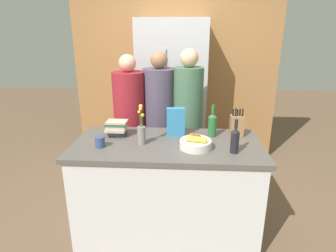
{
  "coord_description": "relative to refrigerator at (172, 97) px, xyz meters",
  "views": [
    {
      "loc": [
        0.15,
        -2.27,
        1.8
      ],
      "look_at": [
        0.0,
        0.1,
        1.0
      ],
      "focal_mm": 30.0,
      "sensor_mm": 36.0,
      "label": 1
    }
  ],
  "objects": [
    {
      "name": "flower_vase",
      "position": [
        -0.19,
        -1.44,
        0.01
      ],
      "size": [
        0.07,
        0.07,
        0.35
      ],
      "color": "gray",
      "rests_on": "kitchen_island"
    },
    {
      "name": "kitchen_island",
      "position": [
        0.03,
        -1.4,
        -0.54
      ],
      "size": [
        1.64,
        0.8,
        0.88
      ],
      "color": "silver",
      "rests_on": "ground_plane"
    },
    {
      "name": "fruit_bowl",
      "position": [
        0.27,
        -1.5,
        -0.05
      ],
      "size": [
        0.27,
        0.27,
        0.11
      ],
      "color": "silver",
      "rests_on": "kitchen_island"
    },
    {
      "name": "refrigerator",
      "position": [
        0.0,
        0.0,
        0.0
      ],
      "size": [
        0.88,
        0.62,
        1.96
      ],
      "color": "#B7B7BC",
      "rests_on": "ground_plane"
    },
    {
      "name": "bottle_oil",
      "position": [
        0.58,
        -1.57,
        0.01
      ],
      "size": [
        0.07,
        0.07,
        0.28
      ],
      "color": "black",
      "rests_on": "kitchen_island"
    },
    {
      "name": "ground_plane",
      "position": [
        0.03,
        -1.4,
        -0.98
      ],
      "size": [
        14.0,
        14.0,
        0.0
      ],
      "primitive_type": "plane",
      "color": "brown"
    },
    {
      "name": "book_stack",
      "position": [
        -0.45,
        -1.24,
        -0.02
      ],
      "size": [
        0.2,
        0.16,
        0.14
      ],
      "color": "#232328",
      "rests_on": "kitchen_island"
    },
    {
      "name": "coffee_mug",
      "position": [
        -0.53,
        -1.52,
        -0.05
      ],
      "size": [
        0.08,
        0.12,
        0.09
      ],
      "color": "#334770",
      "rests_on": "kitchen_island"
    },
    {
      "name": "bottle_vinegar",
      "position": [
        0.43,
        -1.2,
        0.02
      ],
      "size": [
        0.08,
        0.08,
        0.3
      ],
      "color": "#286633",
      "rests_on": "kitchen_island"
    },
    {
      "name": "person_in_blue",
      "position": [
        -0.11,
        -0.62,
        -0.08
      ],
      "size": [
        0.36,
        0.36,
        1.61
      ],
      "rotation": [
        0.0,
        0.0,
        0.23
      ],
      "color": "#383842",
      "rests_on": "ground_plane"
    },
    {
      "name": "back_wall_wood",
      "position": [
        0.03,
        0.36,
        0.32
      ],
      "size": [
        2.84,
        0.12,
        2.6
      ],
      "color": "#9E6B3D",
      "rests_on": "ground_plane"
    },
    {
      "name": "person_at_sink",
      "position": [
        -0.44,
        -0.7,
        -0.1
      ],
      "size": [
        0.35,
        0.35,
        1.58
      ],
      "rotation": [
        0.0,
        0.0,
        -0.05
      ],
      "color": "#383842",
      "rests_on": "ground_plane"
    },
    {
      "name": "knife_block",
      "position": [
        0.66,
        -1.17,
        0.0
      ],
      "size": [
        0.12,
        0.1,
        0.27
      ],
      "color": "olive",
      "rests_on": "kitchen_island"
    },
    {
      "name": "cereal_box",
      "position": [
        0.09,
        -1.21,
        0.04
      ],
      "size": [
        0.17,
        0.08,
        0.26
      ],
      "color": "teal",
      "rests_on": "kitchen_island"
    },
    {
      "name": "person_in_red_tee",
      "position": [
        0.21,
        -0.71,
        -0.05
      ],
      "size": [
        0.32,
        0.32,
        1.64
      ],
      "rotation": [
        0.0,
        0.0,
        0.07
      ],
      "color": "#383842",
      "rests_on": "ground_plane"
    }
  ]
}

